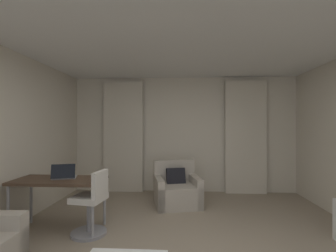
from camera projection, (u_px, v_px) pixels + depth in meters
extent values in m
cube|color=beige|center=(184.00, 134.00, 5.55)|extent=(5.12, 0.06, 2.60)
cube|color=white|center=(185.00, 18.00, 2.52)|extent=(5.12, 6.12, 0.06)
cube|color=beige|center=(123.00, 137.00, 5.50)|extent=(0.90, 0.06, 2.50)
cube|color=beige|center=(246.00, 137.00, 5.34)|extent=(0.90, 0.06, 2.50)
cube|color=#B2A899|center=(177.00, 195.00, 4.54)|extent=(0.96, 0.93, 0.40)
cube|color=#B2A899|center=(174.00, 170.00, 4.85)|extent=(0.82, 0.31, 0.42)
cube|color=#B2A899|center=(195.00, 190.00, 4.59)|extent=(0.28, 0.78, 0.54)
cube|color=#B2A899|center=(159.00, 192.00, 4.48)|extent=(0.28, 0.78, 0.54)
cube|color=black|center=(176.00, 178.00, 4.65)|extent=(0.40, 0.28, 0.37)
cube|color=#4C3828|center=(59.00, 180.00, 3.45)|extent=(1.26, 0.59, 0.04)
cylinder|color=#99999E|center=(31.00, 200.00, 3.72)|extent=(0.04, 0.04, 0.70)
cylinder|color=#99999E|center=(105.00, 202.00, 3.66)|extent=(0.04, 0.04, 0.70)
cylinder|color=#99999E|center=(8.00, 211.00, 3.24)|extent=(0.04, 0.04, 0.70)
cylinder|color=#99999E|center=(93.00, 213.00, 3.17)|extent=(0.04, 0.04, 0.70)
cylinder|color=gray|center=(89.00, 218.00, 3.32)|extent=(0.06, 0.06, 0.46)
cylinder|color=gray|center=(89.00, 233.00, 3.32)|extent=(0.48, 0.48, 0.04)
cube|color=silver|center=(89.00, 198.00, 3.32)|extent=(0.46, 0.46, 0.08)
cube|color=silver|center=(100.00, 183.00, 3.29)|extent=(0.12, 0.36, 0.34)
cube|color=#ADADB2|center=(65.00, 177.00, 3.52)|extent=(0.37, 0.30, 0.02)
cube|color=black|center=(63.00, 171.00, 3.41)|extent=(0.32, 0.14, 0.20)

